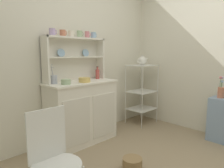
{
  "coord_description": "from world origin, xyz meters",
  "views": [
    {
      "loc": [
        -1.65,
        -0.91,
        1.26
      ],
      "look_at": [
        0.34,
        1.12,
        0.83
      ],
      "focal_mm": 32.67,
      "sensor_mm": 36.0,
      "label": 1
    }
  ],
  "objects_px": {
    "floor_basket": "(132,164)",
    "cup_lilac_0": "(52,32)",
    "wire_chair": "(53,155)",
    "utensil_jar": "(54,79)",
    "hutch_cabinet": "(82,111)",
    "bowl_mixing_large": "(66,82)",
    "jam_bottle": "(98,74)",
    "porcelain_teapot": "(142,61)",
    "flower_vase": "(221,91)",
    "hutch_shelf_unit": "(74,55)",
    "bakers_rack": "(142,88)"
  },
  "relations": [
    {
      "from": "hutch_cabinet",
      "to": "hutch_shelf_unit",
      "type": "height_order",
      "value": "hutch_shelf_unit"
    },
    {
      "from": "hutch_shelf_unit",
      "to": "flower_vase",
      "type": "relative_size",
      "value": 2.99
    },
    {
      "from": "cup_lilac_0",
      "to": "jam_bottle",
      "type": "distance_m",
      "value": 0.91
    },
    {
      "from": "wire_chair",
      "to": "flower_vase",
      "type": "relative_size",
      "value": 2.74
    },
    {
      "from": "hutch_shelf_unit",
      "to": "utensil_jar",
      "type": "distance_m",
      "value": 0.48
    },
    {
      "from": "hutch_cabinet",
      "to": "utensil_jar",
      "type": "xyz_separation_m",
      "value": [
        -0.37,
        0.08,
        0.48
      ]
    },
    {
      "from": "bakers_rack",
      "to": "wire_chair",
      "type": "xyz_separation_m",
      "value": [
        -2.22,
        -0.88,
        -0.13
      ]
    },
    {
      "from": "porcelain_teapot",
      "to": "hutch_cabinet",
      "type": "bearing_deg",
      "value": 175.93
    },
    {
      "from": "bakers_rack",
      "to": "cup_lilac_0",
      "type": "xyz_separation_m",
      "value": [
        -1.59,
        0.21,
        0.88
      ]
    },
    {
      "from": "hutch_shelf_unit",
      "to": "bowl_mixing_large",
      "type": "height_order",
      "value": "hutch_shelf_unit"
    },
    {
      "from": "utensil_jar",
      "to": "jam_bottle",
      "type": "bearing_deg",
      "value": 0.68
    },
    {
      "from": "bowl_mixing_large",
      "to": "porcelain_teapot",
      "type": "distance_m",
      "value": 1.56
    },
    {
      "from": "wire_chair",
      "to": "bowl_mixing_large",
      "type": "xyz_separation_m",
      "value": [
        0.68,
        0.9,
        0.39
      ]
    },
    {
      "from": "hutch_shelf_unit",
      "to": "floor_basket",
      "type": "height_order",
      "value": "hutch_shelf_unit"
    },
    {
      "from": "bakers_rack",
      "to": "floor_basket",
      "type": "xyz_separation_m",
      "value": [
        -1.29,
        -0.87,
        -0.58
      ]
    },
    {
      "from": "hutch_cabinet",
      "to": "jam_bottle",
      "type": "bearing_deg",
      "value": 13.22
    },
    {
      "from": "hutch_cabinet",
      "to": "floor_basket",
      "type": "distance_m",
      "value": 1.04
    },
    {
      "from": "jam_bottle",
      "to": "utensil_jar",
      "type": "height_order",
      "value": "utensil_jar"
    },
    {
      "from": "hutch_cabinet",
      "to": "cup_lilac_0",
      "type": "bearing_deg",
      "value": 160.19
    },
    {
      "from": "bakers_rack",
      "to": "utensil_jar",
      "type": "relative_size",
      "value": 4.21
    },
    {
      "from": "floor_basket",
      "to": "cup_lilac_0",
      "type": "height_order",
      "value": "cup_lilac_0"
    },
    {
      "from": "flower_vase",
      "to": "utensil_jar",
      "type": "bearing_deg",
      "value": 142.16
    },
    {
      "from": "wire_chair",
      "to": "utensil_jar",
      "type": "distance_m",
      "value": 1.28
    },
    {
      "from": "floor_basket",
      "to": "cup_lilac_0",
      "type": "distance_m",
      "value": 1.84
    },
    {
      "from": "cup_lilac_0",
      "to": "wire_chair",
      "type": "bearing_deg",
      "value": -120.04
    },
    {
      "from": "bakers_rack",
      "to": "utensil_jar",
      "type": "xyz_separation_m",
      "value": [
        -1.62,
        0.17,
        0.28
      ]
    },
    {
      "from": "cup_lilac_0",
      "to": "flower_vase",
      "type": "height_order",
      "value": "cup_lilac_0"
    },
    {
      "from": "wire_chair",
      "to": "cup_lilac_0",
      "type": "height_order",
      "value": "cup_lilac_0"
    },
    {
      "from": "hutch_cabinet",
      "to": "bowl_mixing_large",
      "type": "distance_m",
      "value": 0.55
    },
    {
      "from": "hutch_shelf_unit",
      "to": "bakers_rack",
      "type": "relative_size",
      "value": 0.88
    },
    {
      "from": "floor_basket",
      "to": "jam_bottle",
      "type": "distance_m",
      "value": 1.43
    },
    {
      "from": "floor_basket",
      "to": "bowl_mixing_large",
      "type": "height_order",
      "value": "bowl_mixing_large"
    },
    {
      "from": "wire_chair",
      "to": "hutch_cabinet",
      "type": "bearing_deg",
      "value": 22.2
    },
    {
      "from": "utensil_jar",
      "to": "porcelain_teapot",
      "type": "height_order",
      "value": "porcelain_teapot"
    },
    {
      "from": "hutch_cabinet",
      "to": "porcelain_teapot",
      "type": "bearing_deg",
      "value": -4.07
    },
    {
      "from": "cup_lilac_0",
      "to": "porcelain_teapot",
      "type": "relative_size",
      "value": 0.39
    },
    {
      "from": "bakers_rack",
      "to": "bowl_mixing_large",
      "type": "relative_size",
      "value": 8.74
    },
    {
      "from": "floor_basket",
      "to": "porcelain_teapot",
      "type": "bearing_deg",
      "value": 34.09
    },
    {
      "from": "hutch_shelf_unit",
      "to": "bowl_mixing_large",
      "type": "relative_size",
      "value": 7.68
    },
    {
      "from": "cup_lilac_0",
      "to": "utensil_jar",
      "type": "distance_m",
      "value": 0.59
    },
    {
      "from": "hutch_cabinet",
      "to": "bowl_mixing_large",
      "type": "xyz_separation_m",
      "value": [
        -0.29,
        -0.07,
        0.46
      ]
    },
    {
      "from": "floor_basket",
      "to": "flower_vase",
      "type": "xyz_separation_m",
      "value": [
        1.49,
        -0.37,
        0.67
      ]
    },
    {
      "from": "utensil_jar",
      "to": "porcelain_teapot",
      "type": "xyz_separation_m",
      "value": [
        1.62,
        -0.17,
        0.2
      ]
    },
    {
      "from": "hutch_cabinet",
      "to": "bowl_mixing_large",
      "type": "height_order",
      "value": "bowl_mixing_large"
    },
    {
      "from": "hutch_cabinet",
      "to": "wire_chair",
      "type": "xyz_separation_m",
      "value": [
        -0.97,
        -0.97,
        0.07
      ]
    },
    {
      "from": "hutch_cabinet",
      "to": "cup_lilac_0",
      "type": "height_order",
      "value": "cup_lilac_0"
    },
    {
      "from": "hutch_shelf_unit",
      "to": "floor_basket",
      "type": "distance_m",
      "value": 1.62
    },
    {
      "from": "floor_basket",
      "to": "flower_vase",
      "type": "bearing_deg",
      "value": -14.05
    },
    {
      "from": "hutch_cabinet",
      "to": "utensil_jar",
      "type": "relative_size",
      "value": 3.98
    },
    {
      "from": "porcelain_teapot",
      "to": "cup_lilac_0",
      "type": "bearing_deg",
      "value": 172.43
    }
  ]
}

